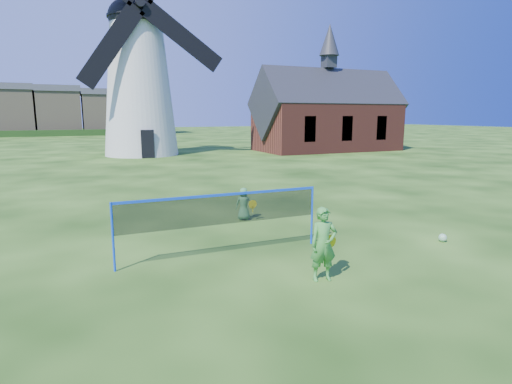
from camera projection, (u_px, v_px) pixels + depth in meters
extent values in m
plane|color=black|center=(257.00, 257.00, 10.16)|extent=(220.00, 220.00, 0.00)
ellipsoid|color=black|center=(136.00, 18.00, 33.93)|extent=(4.37, 4.37, 3.28)
cylinder|color=black|center=(136.00, 18.00, 33.93)|extent=(4.53, 4.53, 0.18)
cube|color=black|center=(148.00, 144.00, 33.05)|extent=(1.01, 0.12, 2.23)
cube|color=black|center=(144.00, 93.00, 32.89)|extent=(0.71, 0.12, 0.91)
cube|color=black|center=(141.00, 51.00, 32.74)|extent=(0.61, 0.12, 0.81)
cylinder|color=black|center=(139.00, 3.00, 31.90)|extent=(0.71, 1.21, 0.71)
cylinder|color=black|center=(131.00, 12.00, 36.04)|extent=(2.23, 0.12, 2.23)
cylinder|color=black|center=(132.00, 11.00, 35.58)|extent=(0.14, 1.82, 0.14)
cube|color=black|center=(111.00, 45.00, 31.36)|extent=(5.24, 0.10, 6.61)
cube|color=black|center=(183.00, 37.00, 33.36)|extent=(6.61, 0.10, 5.24)
cube|color=maroon|center=(327.00, 127.00, 40.26)|extent=(13.13, 6.57, 4.38)
cube|color=#2D3035|center=(328.00, 104.00, 39.86)|extent=(13.79, 6.69, 6.69)
cube|color=#2D3035|center=(329.00, 62.00, 39.16)|extent=(1.09, 1.09, 1.09)
cone|color=#2D3035|center=(330.00, 40.00, 38.80)|extent=(1.86, 1.86, 2.85)
cube|color=black|center=(310.00, 129.00, 35.84)|extent=(1.09, 0.11, 2.19)
cube|color=black|center=(347.00, 128.00, 37.35)|extent=(1.09, 0.11, 2.19)
cube|color=black|center=(381.00, 128.00, 38.87)|extent=(1.09, 0.11, 2.19)
cylinder|color=blue|center=(113.00, 237.00, 9.08)|extent=(0.05, 0.05, 1.55)
cylinder|color=blue|center=(312.00, 215.00, 11.06)|extent=(0.05, 0.05, 1.55)
cube|color=black|center=(222.00, 210.00, 10.00)|extent=(5.00, 0.02, 0.70)
cube|color=blue|center=(222.00, 195.00, 9.94)|extent=(5.00, 0.02, 0.06)
imported|color=green|center=(323.00, 244.00, 8.60)|extent=(0.63, 0.47, 1.55)
cylinder|color=yellow|center=(330.00, 241.00, 8.88)|extent=(0.28, 0.02, 0.28)
cube|color=yellow|center=(330.00, 249.00, 8.91)|extent=(0.03, 0.02, 0.20)
imported|color=#418749|center=(244.00, 204.00, 13.65)|extent=(0.61, 0.50, 1.07)
cylinder|color=yellow|center=(253.00, 204.00, 13.54)|extent=(0.28, 0.02, 0.28)
cube|color=yellow|center=(253.00, 209.00, 13.57)|extent=(0.03, 0.02, 0.20)
sphere|color=green|center=(443.00, 238.00, 11.35)|extent=(0.22, 0.22, 0.22)
cube|color=#978564|center=(11.00, 113.00, 69.34)|extent=(7.15, 8.00, 7.33)
cube|color=#4C4C54|center=(9.00, 87.00, 68.58)|extent=(7.45, 8.40, 1.00)
cube|color=#978564|center=(60.00, 114.00, 72.21)|extent=(6.73, 8.00, 7.20)
cube|color=#4C4C54|center=(58.00, 89.00, 71.46)|extent=(7.03, 8.40, 1.00)
cube|color=#978564|center=(104.00, 115.00, 75.07)|extent=(6.97, 8.00, 6.79)
cube|color=#4C4C54|center=(102.00, 92.00, 74.36)|extent=(7.27, 8.40, 1.00)
cube|color=#978564|center=(146.00, 116.00, 78.03)|extent=(7.26, 8.00, 6.47)
cube|color=#4C4C54|center=(145.00, 95.00, 77.35)|extent=(7.56, 8.40, 1.00)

